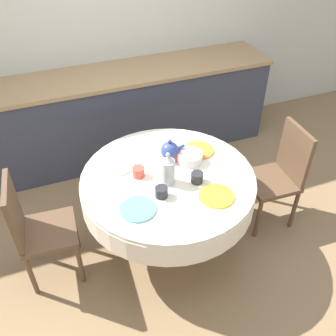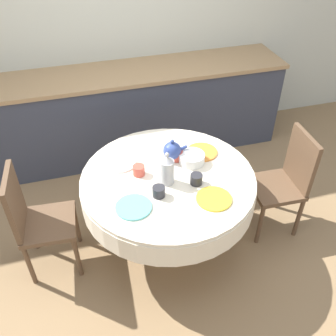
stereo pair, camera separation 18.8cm
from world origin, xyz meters
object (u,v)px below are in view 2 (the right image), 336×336
at_px(chair_left, 285,179).
at_px(chair_right, 35,218).
at_px(coffee_carafe, 167,170).
at_px(teapot, 172,151).

bearing_deg(chair_left, chair_right, 89.33).
relative_size(chair_right, coffee_carafe, 3.53).
relative_size(chair_left, teapot, 4.76).
height_order(chair_left, chair_right, same).
height_order(chair_left, coffee_carafe, coffee_carafe).
xyz_separation_m(chair_right, teapot, (1.09, 0.13, 0.31)).
distance_m(chair_left, teapot, 0.99).
bearing_deg(teapot, chair_right, -173.44).
relative_size(chair_right, teapot, 4.76).
bearing_deg(coffee_carafe, chair_left, 0.84).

